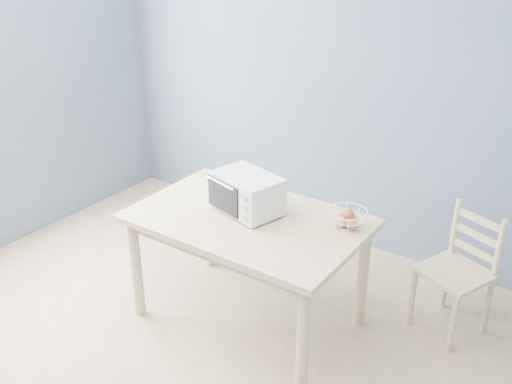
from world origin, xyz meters
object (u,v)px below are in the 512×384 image
Objects in this scene: dining_table at (248,232)px; fruit_basket at (347,218)px; toaster_oven at (245,192)px; dining_chair at (458,273)px.

dining_table is 4.87× the size of fruit_basket.
toaster_oven is 1.41m from dining_chair.
dining_table is at bearing -157.25° from fruit_basket.
dining_chair reaches higher than dining_table.
toaster_oven is 0.59× the size of dining_chair.
toaster_oven is 0.64m from fruit_basket.
dining_chair is (1.12, 0.68, -0.25)m from dining_table.
fruit_basket is 0.83m from dining_chair.
dining_table is 0.25m from toaster_oven.
toaster_oven is at bearing -130.53° from dining_chair.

